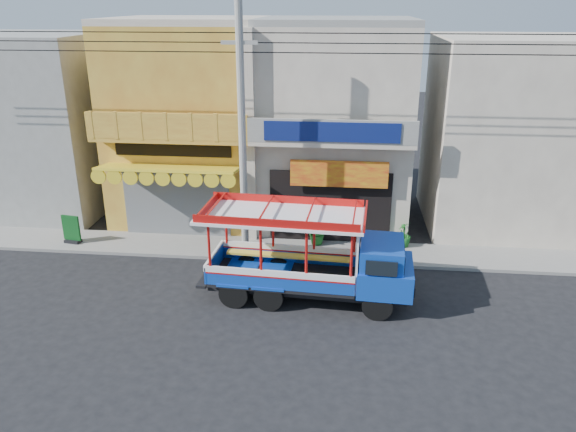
{
  "coord_description": "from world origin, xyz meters",
  "views": [
    {
      "loc": [
        2.5,
        -15.17,
        8.85
      ],
      "look_at": [
        0.65,
        2.5,
        2.02
      ],
      "focal_mm": 35.0,
      "sensor_mm": 36.0,
      "label": 1
    }
  ],
  "objects_px": {
    "potted_plant_c": "(404,234)",
    "utility_pole": "(246,122)",
    "potted_plant_a": "(317,232)",
    "green_sign": "(72,231)",
    "songthaew_truck": "(323,258)"
  },
  "relations": [
    {
      "from": "songthaew_truck",
      "to": "utility_pole",
      "type": "bearing_deg",
      "value": 134.56
    },
    {
      "from": "utility_pole",
      "to": "potted_plant_a",
      "type": "xyz_separation_m",
      "value": [
        2.4,
        1.31,
        -4.43
      ]
    },
    {
      "from": "potted_plant_c",
      "to": "songthaew_truck",
      "type": "bearing_deg",
      "value": -10.34
    },
    {
      "from": "green_sign",
      "to": "utility_pole",
      "type": "bearing_deg",
      "value": -3.48
    },
    {
      "from": "utility_pole",
      "to": "potted_plant_c",
      "type": "relative_size",
      "value": 28.61
    },
    {
      "from": "songthaew_truck",
      "to": "potted_plant_c",
      "type": "bearing_deg",
      "value": 55.66
    },
    {
      "from": "utility_pole",
      "to": "potted_plant_a",
      "type": "height_order",
      "value": "utility_pole"
    },
    {
      "from": "potted_plant_a",
      "to": "potted_plant_c",
      "type": "xyz_separation_m",
      "value": [
        3.27,
        0.09,
        0.01
      ]
    },
    {
      "from": "utility_pole",
      "to": "potted_plant_a",
      "type": "distance_m",
      "value": 5.21
    },
    {
      "from": "utility_pole",
      "to": "green_sign",
      "type": "xyz_separation_m",
      "value": [
        -6.99,
        0.43,
        -4.45
      ]
    },
    {
      "from": "potted_plant_c",
      "to": "potted_plant_a",
      "type": "bearing_deg",
      "value": -64.38
    },
    {
      "from": "potted_plant_c",
      "to": "utility_pole",
      "type": "bearing_deg",
      "value": -52.14
    },
    {
      "from": "green_sign",
      "to": "potted_plant_a",
      "type": "xyz_separation_m",
      "value": [
        9.39,
        0.88,
        0.02
      ]
    },
    {
      "from": "songthaew_truck",
      "to": "potted_plant_a",
      "type": "relative_size",
      "value": 6.92
    },
    {
      "from": "utility_pole",
      "to": "songthaew_truck",
      "type": "height_order",
      "value": "utility_pole"
    }
  ]
}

